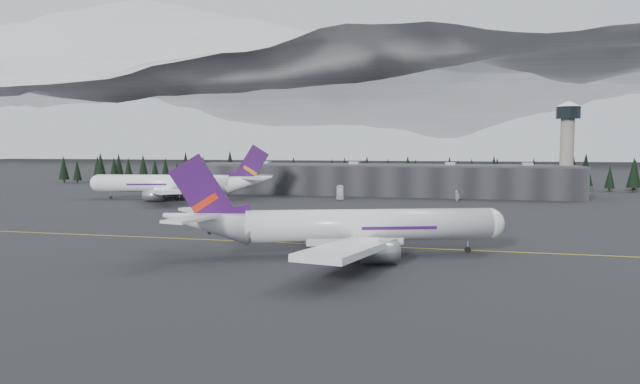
% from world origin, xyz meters
% --- Properties ---
extents(ground, '(1400.00, 1400.00, 0.00)m').
position_xyz_m(ground, '(0.00, 0.00, 0.00)').
color(ground, black).
rests_on(ground, ground).
extents(taxiline, '(400.00, 0.40, 0.02)m').
position_xyz_m(taxiline, '(0.00, -2.00, 0.01)').
color(taxiline, gold).
rests_on(taxiline, ground).
extents(terminal, '(160.00, 30.00, 12.60)m').
position_xyz_m(terminal, '(0.00, 125.00, 6.30)').
color(terminal, black).
rests_on(terminal, ground).
extents(control_tower, '(10.00, 10.00, 37.70)m').
position_xyz_m(control_tower, '(75.00, 128.00, 23.41)').
color(control_tower, gray).
rests_on(control_tower, ground).
extents(treeline, '(360.00, 20.00, 15.00)m').
position_xyz_m(treeline, '(0.00, 162.00, 7.50)').
color(treeline, black).
rests_on(treeline, ground).
extents(mountain_ridge, '(4400.00, 900.00, 420.00)m').
position_xyz_m(mountain_ridge, '(0.00, 1000.00, 0.00)').
color(mountain_ridge, white).
rests_on(mountain_ridge, ground).
extents(jet_main, '(62.37, 56.15, 18.85)m').
position_xyz_m(jet_main, '(11.35, -12.05, 5.32)').
color(jet_main, silver).
rests_on(jet_main, ground).
extents(jet_parked, '(70.66, 64.72, 20.91)m').
position_xyz_m(jet_parked, '(-70.15, 83.63, 5.90)').
color(jet_parked, white).
rests_on(jet_parked, ground).
extents(gse_vehicle_a, '(3.42, 6.08, 1.60)m').
position_xyz_m(gse_vehicle_a, '(-9.68, 93.59, 0.80)').
color(gse_vehicle_a, white).
rests_on(gse_vehicle_a, ground).
extents(gse_vehicle_b, '(4.25, 2.10, 1.39)m').
position_xyz_m(gse_vehicle_b, '(32.96, 101.33, 0.70)').
color(gse_vehicle_b, silver).
rests_on(gse_vehicle_b, ground).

